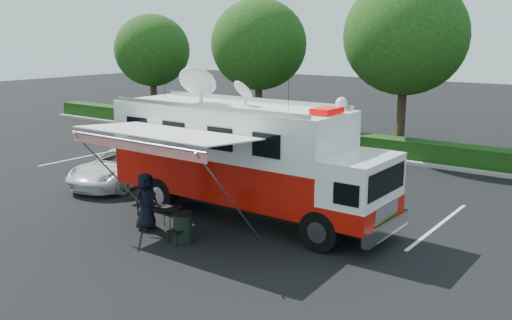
{
  "coord_description": "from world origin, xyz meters",
  "views": [
    {
      "loc": [
        11.13,
        -14.63,
        6.08
      ],
      "look_at": [
        0.0,
        0.5,
        1.9
      ],
      "focal_mm": 40.0,
      "sensor_mm": 36.0,
      "label": 1
    }
  ],
  "objects_px": {
    "folding_table": "(167,209)",
    "trash_bin": "(183,227)",
    "command_truck": "(245,158)",
    "white_suv": "(125,183)"
  },
  "relations": [
    {
      "from": "white_suv",
      "to": "trash_bin",
      "type": "xyz_separation_m",
      "value": [
        6.64,
        -3.5,
        0.45
      ]
    },
    {
      "from": "white_suv",
      "to": "trash_bin",
      "type": "relative_size",
      "value": 5.86
    },
    {
      "from": "white_suv",
      "to": "folding_table",
      "type": "height_order",
      "value": "folding_table"
    },
    {
      "from": "command_truck",
      "to": "folding_table",
      "type": "distance_m",
      "value": 3.08
    },
    {
      "from": "folding_table",
      "to": "trash_bin",
      "type": "height_order",
      "value": "trash_bin"
    },
    {
      "from": "folding_table",
      "to": "trash_bin",
      "type": "relative_size",
      "value": 1.15
    },
    {
      "from": "command_truck",
      "to": "trash_bin",
      "type": "relative_size",
      "value": 11.24
    },
    {
      "from": "command_truck",
      "to": "trash_bin",
      "type": "bearing_deg",
      "value": -91.62
    },
    {
      "from": "white_suv",
      "to": "folding_table",
      "type": "bearing_deg",
      "value": -39.92
    },
    {
      "from": "command_truck",
      "to": "white_suv",
      "type": "xyz_separation_m",
      "value": [
        -6.72,
        0.55,
        -2.06
      ]
    }
  ]
}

